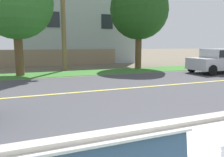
{
  "coord_description": "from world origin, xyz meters",
  "views": [
    {
      "loc": [
        -1.92,
        -1.43,
        1.82
      ],
      "look_at": [
        -0.05,
        3.36,
        1.0
      ],
      "focal_mm": 34.33,
      "sensor_mm": 36.0,
      "label": 1
    }
  ],
  "objects": [
    {
      "name": "ground_plane",
      "position": [
        0.0,
        8.0,
        0.0
      ],
      "size": [
        140.0,
        140.0,
        0.0
      ],
      "primitive_type": "plane",
      "color": "#665B4C"
    },
    {
      "name": "curb_edge",
      "position": [
        0.0,
        2.35,
        0.06
      ],
      "size": [
        44.0,
        0.3,
        0.11
      ],
      "primitive_type": "cube",
      "color": "#ADA89E",
      "rests_on": "ground_plane"
    },
    {
      "name": "street_asphalt",
      "position": [
        0.0,
        6.5,
        0.0
      ],
      "size": [
        52.0,
        8.0,
        0.01
      ],
      "primitive_type": "cube",
      "color": "#424247",
      "rests_on": "ground_plane"
    },
    {
      "name": "road_centre_line",
      "position": [
        0.0,
        6.5,
        0.01
      ],
      "size": [
        48.0,
        0.14,
        0.01
      ],
      "primitive_type": "cube",
      "color": "#E0CC4C",
      "rests_on": "ground_plane"
    },
    {
      "name": "far_verge_grass",
      "position": [
        0.0,
        12.12,
        0.01
      ],
      "size": [
        48.0,
        2.8,
        0.02
      ],
      "primitive_type": "cube",
      "color": "#38702D",
      "rests_on": "ground_plane"
    },
    {
      "name": "car_silver_near",
      "position": [
        9.72,
        8.9,
        0.85
      ],
      "size": [
        4.3,
        1.86,
        1.54
      ],
      "color": "#B2B5BC",
      "rests_on": "ground_plane"
    },
    {
      "name": "shade_tree_left",
      "position": [
        6.12,
        13.14,
        4.68
      ],
      "size": [
        4.36,
        4.36,
        7.2
      ],
      "color": "brown",
      "rests_on": "ground_plane"
    },
    {
      "name": "garden_wall",
      "position": [
        -0.68,
        17.74,
        0.7
      ],
      "size": [
        13.0,
        0.36,
        1.4
      ],
      "primitive_type": "cube",
      "color": "gray",
      "rests_on": "ground_plane"
    },
    {
      "name": "house_across_street",
      "position": [
        2.65,
        20.94,
        3.9
      ],
      "size": [
        11.66,
        6.91,
        7.71
      ],
      "color": "#A3ADB2",
      "rests_on": "ground_plane"
    }
  ]
}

